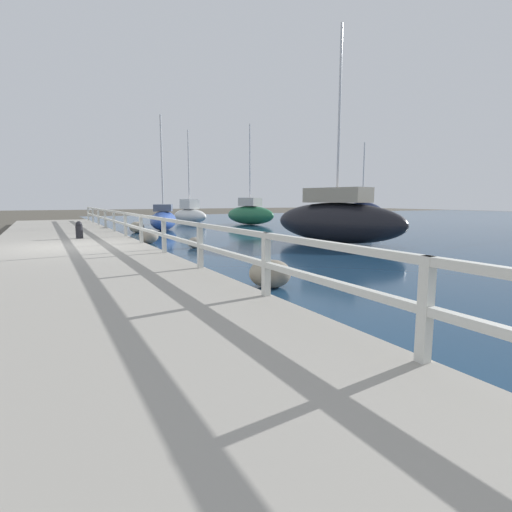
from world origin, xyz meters
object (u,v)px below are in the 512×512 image
sailboat_navy (362,211)px  sailboat_white (190,214)px  sailboat_blue (164,219)px  sailboat_black (336,220)px  sailboat_green (250,214)px  mooring_bollard (79,230)px

sailboat_navy → sailboat_white: sailboat_white is taller
sailboat_blue → sailboat_black: size_ratio=0.77×
sailboat_green → sailboat_black: (-2.36, -11.68, 0.16)m
mooring_bollard → sailboat_white: size_ratio=0.10×
sailboat_green → sailboat_blue: size_ratio=1.07×
sailboat_blue → sailboat_white: 6.36m
sailboat_green → sailboat_black: sailboat_black is taller
mooring_bollard → sailboat_navy: size_ratio=0.11×
mooring_bollard → sailboat_white: (7.98, 11.26, 0.09)m
mooring_bollard → sailboat_blue: sailboat_blue is taller
sailboat_black → sailboat_white: size_ratio=1.24×
sailboat_green → sailboat_white: (-3.04, 3.31, -0.07)m
sailboat_blue → sailboat_white: (3.33, 5.43, 0.07)m
sailboat_white → sailboat_navy: bearing=-34.5°
sailboat_black → sailboat_navy: bearing=28.7°
mooring_bollard → sailboat_black: size_ratio=0.08×
mooring_bollard → sailboat_navy: 21.19m
sailboat_black → sailboat_white: bearing=77.8°
sailboat_green → sailboat_navy: size_ratio=1.12×
sailboat_blue → sailboat_black: bearing=-46.6°
sailboat_navy → sailboat_black: bearing=-122.2°
mooring_bollard → sailboat_black: (8.66, -3.73, 0.32)m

